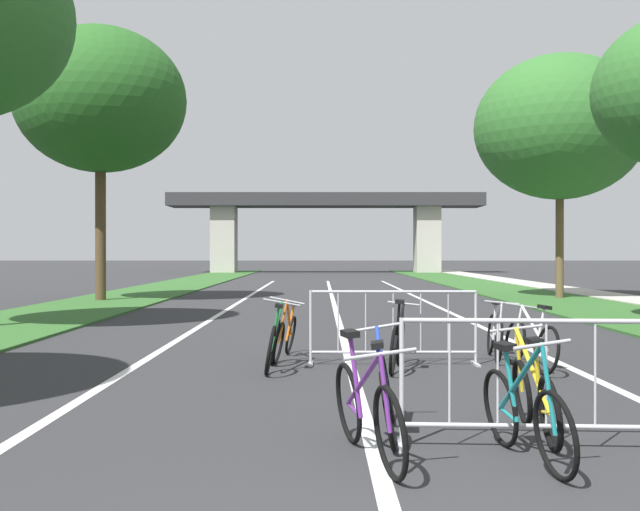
% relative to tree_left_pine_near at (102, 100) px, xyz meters
% --- Properties ---
extents(grass_verge_left, '(3.40, 70.05, 0.05)m').
position_rel_tree_left_pine_near_xyz_m(grass_verge_left, '(0.39, 5.91, -6.48)').
color(grass_verge_left, '#2D5B26').
rests_on(grass_verge_left, ground).
extents(grass_verge_right, '(3.40, 70.05, 0.05)m').
position_rel_tree_left_pine_near_xyz_m(grass_verge_right, '(14.68, 5.91, -6.48)').
color(grass_verge_right, '#2D5B26').
rests_on(grass_verge_right, ground).
extents(sidewalk_path_right, '(1.82, 70.05, 0.08)m').
position_rel_tree_left_pine_near_xyz_m(sidewalk_path_right, '(17.29, 5.91, -6.47)').
color(sidewalk_path_right, '#ADA89E').
rests_on(sidewalk_path_right, ground).
extents(lane_stripe_center, '(0.14, 40.53, 0.01)m').
position_rel_tree_left_pine_near_xyz_m(lane_stripe_center, '(7.54, -2.48, -6.50)').
color(lane_stripe_center, silver).
rests_on(lane_stripe_center, ground).
extents(lane_stripe_right_lane, '(0.14, 40.53, 0.01)m').
position_rel_tree_left_pine_near_xyz_m(lane_stripe_right_lane, '(10.53, -2.48, -6.50)').
color(lane_stripe_right_lane, silver).
rests_on(lane_stripe_right_lane, ground).
extents(lane_stripe_left_lane, '(0.14, 40.53, 0.01)m').
position_rel_tree_left_pine_near_xyz_m(lane_stripe_left_lane, '(4.54, -2.48, -6.50)').
color(lane_stripe_left_lane, silver).
rests_on(lane_stripe_left_lane, ground).
extents(overpass_bridge, '(24.18, 3.73, 6.13)m').
position_rel_tree_left_pine_near_xyz_m(overpass_bridge, '(7.54, 35.15, -1.91)').
color(overpass_bridge, '#2D2D30').
rests_on(overpass_bridge, ground).
extents(tree_left_pine_near, '(5.52, 5.52, 8.87)m').
position_rel_tree_left_pine_near_xyz_m(tree_left_pine_near, '(0.00, 0.00, 0.00)').
color(tree_left_pine_near, '#4C3823').
rests_on(tree_left_pine_near, ground).
extents(tree_right_maple_mid, '(5.76, 5.76, 8.28)m').
position_rel_tree_left_pine_near_xyz_m(tree_right_maple_mid, '(15.25, 1.24, -0.68)').
color(tree_right_maple_mid, brown).
rests_on(tree_right_maple_mid, ground).
extents(crowd_barrier_nearest, '(2.40, 0.58, 1.05)m').
position_rel_tree_left_pine_near_xyz_m(crowd_barrier_nearest, '(8.93, -18.89, -5.98)').
color(crowd_barrier_nearest, '#ADADB2').
rests_on(crowd_barrier_nearest, ground).
extents(crowd_barrier_second, '(2.39, 0.45, 1.05)m').
position_rel_tree_left_pine_near_xyz_m(crowd_barrier_second, '(8.14, -14.23, -5.98)').
color(crowd_barrier_second, '#ADADB2').
rests_on(crowd_barrier_second, ground).
extents(bicycle_yellow_0, '(0.48, 1.59, 0.93)m').
position_rel_tree_left_pine_near_xyz_m(bicycle_yellow_0, '(8.94, -18.52, -6.16)').
color(bicycle_yellow_0, black).
rests_on(bicycle_yellow_0, ground).
extents(bicycle_teal_1, '(0.42, 1.59, 0.98)m').
position_rel_tree_left_pine_near_xyz_m(bicycle_teal_1, '(8.65, -19.32, -6.14)').
color(bicycle_teal_1, black).
rests_on(bicycle_teal_1, ground).
extents(bicycle_green_2, '(0.52, 1.61, 0.94)m').
position_rel_tree_left_pine_near_xyz_m(bicycle_green_2, '(6.48, -14.72, -6.14)').
color(bicycle_green_2, black).
rests_on(bicycle_green_2, ground).
extents(bicycle_silver_3, '(0.49, 1.63, 0.90)m').
position_rel_tree_left_pine_near_xyz_m(bicycle_silver_3, '(9.70, -13.65, -6.15)').
color(bicycle_silver_3, black).
rests_on(bicycle_silver_3, ground).
extents(bicycle_orange_4, '(0.50, 1.71, 0.96)m').
position_rel_tree_left_pine_near_xyz_m(bicycle_orange_4, '(6.60, -13.65, -6.15)').
color(bicycle_orange_4, black).
rests_on(bicycle_orange_4, ground).
extents(bicycle_black_5, '(0.56, 1.62, 0.97)m').
position_rel_tree_left_pine_near_xyz_m(bicycle_black_5, '(8.15, -14.72, -6.13)').
color(bicycle_black_5, black).
rests_on(bicycle_black_5, ground).
extents(bicycle_purple_6, '(0.58, 1.74, 0.97)m').
position_rel_tree_left_pine_near_xyz_m(bicycle_purple_6, '(7.46, -19.25, -6.13)').
color(bicycle_purple_6, black).
rests_on(bicycle_purple_6, ground).
extents(bicycle_white_7, '(0.47, 1.67, 0.90)m').
position_rel_tree_left_pine_near_xyz_m(bicycle_white_7, '(9.94, -14.71, -6.14)').
color(bicycle_white_7, black).
rests_on(bicycle_white_7, ground).
extents(bicycle_blue_8, '(0.48, 1.67, 0.94)m').
position_rel_tree_left_pine_near_xyz_m(bicycle_blue_8, '(7.68, -18.47, -6.14)').
color(bicycle_blue_8, black).
rests_on(bicycle_blue_8, ground).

